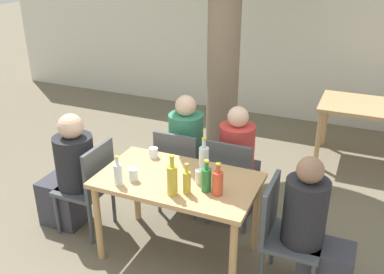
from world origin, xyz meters
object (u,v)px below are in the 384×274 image
Objects in this scene: soda_bottle_5 at (218,182)px; drinking_glass_1 at (133,175)px; person_seated_2 at (189,154)px; water_bottle_3 at (118,174)px; dining_table_front at (178,189)px; drinking_glass_2 at (153,153)px; oil_cruet_0 at (172,179)px; oil_cruet_1 at (187,182)px; person_seated_3 at (238,166)px; water_bottle_2 at (204,159)px; person_seated_0 at (70,177)px; patio_chair_3 at (231,177)px; patio_chair_1 at (283,229)px; patio_chair_0 at (90,183)px; person_seated_1 at (314,237)px; drinking_glass_0 at (200,177)px; dining_table_back at (380,114)px; patio_chair_2 at (180,167)px; green_bottle_4 at (206,179)px.

soda_bottle_5 is 2.52× the size of drinking_glass_1.
water_bottle_3 is (-0.13, -1.13, 0.32)m from person_seated_2.
dining_table_front is 0.90m from person_seated_2.
dining_table_front is 0.47m from drinking_glass_2.
oil_cruet_1 is at bearing 30.83° from oil_cruet_0.
drinking_glass_1 is (0.08, 0.10, -0.04)m from water_bottle_3.
person_seated_3 is 4.64× the size of water_bottle_3.
dining_table_front is 4.18× the size of water_bottle_2.
person_seated_0 reaches higher than dining_table_front.
patio_chair_3 is at bearing 75.89° from water_bottle_2.
patio_chair_1 is at bearing 90.00° from person_seated_0.
drinking_glass_2 is (0.03, 0.54, -0.05)m from water_bottle_3.
patio_chair_3 is 0.75× the size of person_seated_2.
patio_chair_0 is at bearing 151.23° from water_bottle_3.
patio_chair_1 is at bearing 90.00° from person_seated_1.
oil_cruet_1 is (-0.73, -0.18, 0.35)m from patio_chair_1.
person_seated_3 reaches higher than water_bottle_2.
oil_cruet_0 reaches higher than drinking_glass_2.
patio_chair_1 is at bearing 143.72° from person_seated_2.
drinking_glass_1 is at bearing 77.98° from person_seated_0.
patio_chair_3 is 3.59× the size of water_bottle_3.
person_seated_2 is at bearing 87.18° from drinking_glass_1.
patio_chair_0 is 1.06m from oil_cruet_0.
water_bottle_2 is at bearing 90.91° from oil_cruet_1.
patio_chair_1 reaches higher than drinking_glass_0.
soda_bottle_5 is (1.52, -0.10, 0.34)m from person_seated_0.
drinking_glass_1 is at bearing 96.82° from person_seated_1.
water_bottle_3 reaches higher than drinking_glass_0.
soda_bottle_5 is (0.65, -0.95, 0.33)m from person_seated_2.
person_seated_2 reaches higher than dining_table_front.
patio_chair_1 is 1.00× the size of patio_chair_3.
patio_chair_3 is (-1.24, -1.90, -0.16)m from dining_table_back.
drinking_glass_1 is (-0.05, -1.02, 0.28)m from person_seated_2.
patio_chair_2 is 0.77× the size of person_seated_3.
person_seated_0 is 3.51× the size of oil_cruet_0.
person_seated_2 reaches higher than drinking_glass_0.
person_seated_3 is at bearing 60.58° from drinking_glass_1.
dining_table_back is at bearing 50.40° from drinking_glass_2.
drinking_glass_2 is (-1.87, -2.26, 0.14)m from dining_table_back.
green_bottle_4 reaches higher than drinking_glass_2.
water_bottle_3 is at bearing -167.39° from soda_bottle_5.
person_seated_1 is at bearing 10.22° from water_bottle_3.
soda_bottle_5 is 2.91× the size of drinking_glass_2.
person_seated_3 is 10.98× the size of drinking_glass_1.
drinking_glass_2 is at bearing 29.67° from patio_chair_3.
person_seated_1 is 4.33× the size of soda_bottle_5.
water_bottle_3 is at bearing -175.11° from oil_cruet_0.
patio_chair_1 is 0.85m from water_bottle_2.
patio_chair_2 is 3.37× the size of soda_bottle_5.
dining_table_front is at bearing 105.67° from oil_cruet_0.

